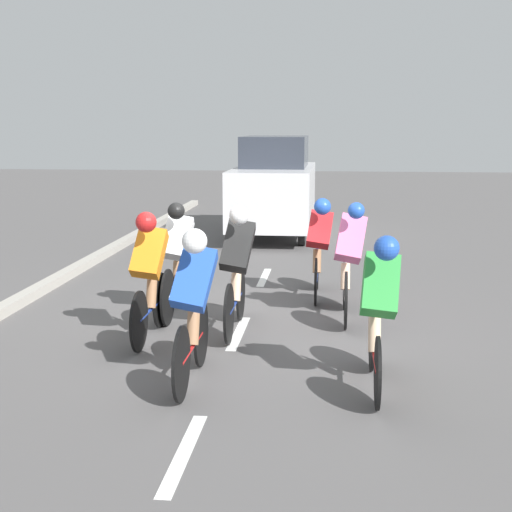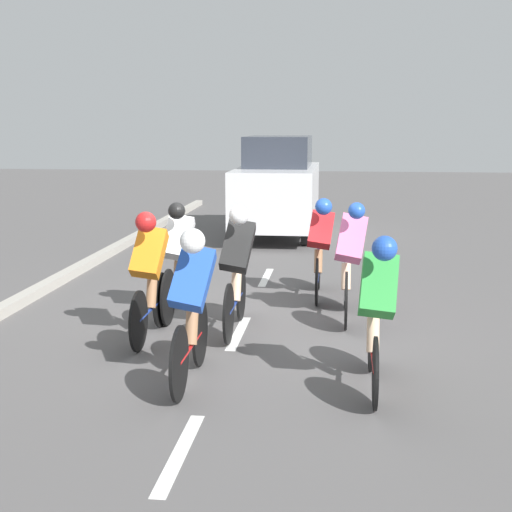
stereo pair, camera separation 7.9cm
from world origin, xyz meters
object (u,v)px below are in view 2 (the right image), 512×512
(cyclist_pink, at_px, (349,259))
(cyclist_black, at_px, (237,266))
(cyclist_blue, at_px, (192,302))
(cyclist_white, at_px, (177,257))
(cyclist_green, at_px, (377,308))
(support_car, at_px, (278,187))
(cyclist_orange, at_px, (149,272))
(cyclist_red, at_px, (320,245))

(cyclist_pink, bearing_deg, cyclist_black, 29.03)
(cyclist_blue, relative_size, cyclist_white, 0.99)
(cyclist_green, bearing_deg, cyclist_black, -48.16)
(cyclist_black, bearing_deg, support_car, -88.62)
(support_car, bearing_deg, cyclist_orange, 84.62)
(cyclist_orange, height_order, cyclist_black, cyclist_black)
(cyclist_orange, distance_m, cyclist_green, 2.84)
(cyclist_pink, distance_m, cyclist_white, 2.21)
(cyclist_black, relative_size, support_car, 0.42)
(cyclist_blue, height_order, support_car, support_car)
(cyclist_red, distance_m, cyclist_black, 2.09)
(cyclist_pink, relative_size, cyclist_orange, 1.02)
(cyclist_blue, bearing_deg, cyclist_red, -106.91)
(cyclist_red, bearing_deg, cyclist_pink, 109.63)
(cyclist_orange, xyz_separation_m, cyclist_green, (-2.51, 1.33, -0.01))
(cyclist_pink, relative_size, cyclist_black, 0.98)
(cyclist_orange, bearing_deg, cyclist_red, -129.60)
(cyclist_pink, distance_m, cyclist_black, 1.53)
(cyclist_green, bearing_deg, support_car, -79.56)
(cyclist_red, relative_size, cyclist_black, 0.96)
(cyclist_pink, xyz_separation_m, cyclist_white, (2.21, 0.07, -0.01))
(cyclist_white, bearing_deg, cyclist_green, 135.26)
(cyclist_blue, bearing_deg, cyclist_black, -95.63)
(cyclist_pink, bearing_deg, cyclist_blue, 59.04)
(cyclist_green, xyz_separation_m, cyclist_black, (1.56, -1.74, 0.02))
(cyclist_orange, height_order, support_car, support_car)
(cyclist_orange, height_order, cyclist_red, cyclist_orange)
(cyclist_orange, relative_size, cyclist_red, 1.00)
(cyclist_blue, bearing_deg, cyclist_orange, -60.19)
(cyclist_pink, distance_m, cyclist_blue, 2.93)
(cyclist_blue, bearing_deg, cyclist_pink, -120.96)
(cyclist_pink, height_order, cyclist_black, cyclist_black)
(cyclist_red, relative_size, support_car, 0.40)
(cyclist_blue, bearing_deg, cyclist_white, -74.01)
(cyclist_blue, bearing_deg, cyclist_green, -178.92)
(cyclist_red, bearing_deg, cyclist_black, 63.45)
(cyclist_white, height_order, support_car, support_car)
(cyclist_green, bearing_deg, cyclist_pink, -84.80)
(cyclist_green, height_order, cyclist_red, cyclist_green)
(cyclist_red, bearing_deg, cyclist_blue, 73.09)
(cyclist_pink, height_order, support_car, support_car)
(cyclist_white, bearing_deg, support_car, -95.57)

